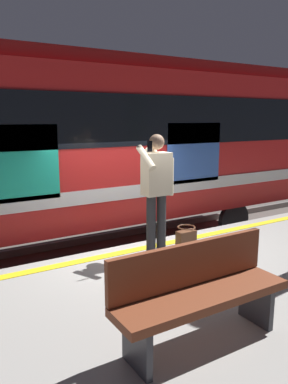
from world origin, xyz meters
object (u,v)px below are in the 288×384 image
train_carriage (86,140)px  bench (199,290)px  passenger (156,185)px  handbag (186,239)px

train_carriage → bench: bearing=78.9°
train_carriage → passenger: (0.05, 2.71, -0.51)m
passenger → bench: bearing=66.7°
train_carriage → handbag: bearing=98.8°
handbag → bench: size_ratio=0.22×
handbag → bench: bench is taller
train_carriage → handbag: 3.17m
passenger → handbag: size_ratio=4.72×
handbag → bench: (1.37, 1.96, 0.32)m
passenger → handbag: passenger is taller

